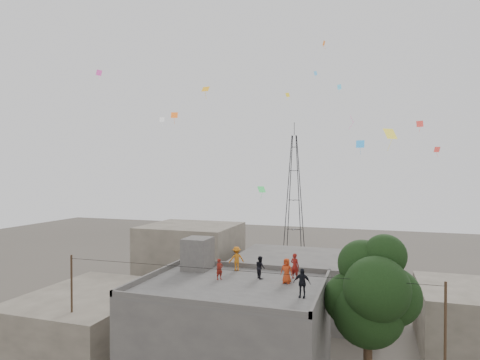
# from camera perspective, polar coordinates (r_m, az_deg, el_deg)

# --- Properties ---
(main_building) EXTENTS (10.00, 8.00, 6.10)m
(main_building) POSITION_cam_1_polar(r_m,az_deg,el_deg) (23.85, -1.24, -21.67)
(main_building) COLOR #4D4B48
(main_building) RESTS_ON ground
(parapet) EXTENTS (10.00, 8.00, 0.30)m
(parapet) POSITION_cam_1_polar(r_m,az_deg,el_deg) (22.81, -1.24, -14.23)
(parapet) COLOR #4D4B48
(parapet) RESTS_ON main_building
(stair_head_box) EXTENTS (1.60, 1.80, 2.00)m
(stair_head_box) POSITION_cam_1_polar(r_m,az_deg,el_deg) (26.13, -6.03, -10.36)
(stair_head_box) COLOR #4D4B48
(stair_head_box) RESTS_ON main_building
(neighbor_west) EXTENTS (8.00, 10.00, 4.00)m
(neighbor_west) POSITION_cam_1_polar(r_m,az_deg,el_deg) (30.98, -20.50, -18.37)
(neighbor_west) COLOR #5F574B
(neighbor_west) RESTS_ON ground
(neighbor_north) EXTENTS (12.00, 9.00, 5.00)m
(neighbor_north) POSITION_cam_1_polar(r_m,az_deg,el_deg) (36.48, 9.48, -14.50)
(neighbor_north) COLOR #4D4B48
(neighbor_north) RESTS_ON ground
(neighbor_northwest) EXTENTS (9.00, 8.00, 7.00)m
(neighbor_northwest) POSITION_cam_1_polar(r_m,az_deg,el_deg) (41.57, -6.97, -11.15)
(neighbor_northwest) COLOR #5F574B
(neighbor_northwest) RESTS_ON ground
(neighbor_east) EXTENTS (7.00, 8.00, 4.40)m
(neighbor_east) POSITION_cam_1_polar(r_m,az_deg,el_deg) (33.01, 30.33, -16.85)
(neighbor_east) COLOR #5F574B
(neighbor_east) RESTS_ON ground
(tree) EXTENTS (4.90, 4.60, 9.10)m
(tree) POSITION_cam_1_polar(r_m,az_deg,el_deg) (22.20, 18.22, -15.11)
(tree) COLOR black
(tree) RESTS_ON ground
(utility_line) EXTENTS (20.12, 0.62, 7.40)m
(utility_line) POSITION_cam_1_polar(r_m,az_deg,el_deg) (22.31, -1.10, -21.16)
(utility_line) COLOR black
(utility_line) RESTS_ON ground
(transmission_tower) EXTENTS (2.97, 2.97, 20.01)m
(transmission_tower) POSITION_cam_1_polar(r_m,az_deg,el_deg) (61.88, 7.70, -1.95)
(transmission_tower) COLOR black
(transmission_tower) RESTS_ON ground
(person_red_adult) EXTENTS (0.63, 0.52, 1.48)m
(person_red_adult) POSITION_cam_1_polar(r_m,az_deg,el_deg) (23.98, 7.81, -12.03)
(person_red_adult) COLOR maroon
(person_red_adult) RESTS_ON main_building
(person_orange_child) EXTENTS (0.73, 0.53, 1.39)m
(person_orange_child) POSITION_cam_1_polar(r_m,az_deg,el_deg) (23.02, 6.64, -12.70)
(person_orange_child) COLOR #C23A16
(person_orange_child) RESTS_ON main_building
(person_dark_child) EXTENTS (0.78, 0.80, 1.30)m
(person_dark_child) POSITION_cam_1_polar(r_m,az_deg,el_deg) (23.91, 2.90, -12.28)
(person_dark_child) COLOR black
(person_dark_child) RESTS_ON main_building
(person_dark_adult) EXTENTS (0.85, 0.37, 1.44)m
(person_dark_adult) POSITION_cam_1_polar(r_m,az_deg,el_deg) (20.62, 8.80, -14.26)
(person_dark_adult) COLOR black
(person_dark_adult) RESTS_ON main_building
(person_orange_adult) EXTENTS (1.11, 1.02, 1.50)m
(person_orange_adult) POSITION_cam_1_polar(r_m,az_deg,el_deg) (25.69, -0.50, -11.11)
(person_orange_adult) COLOR #C86D16
(person_orange_adult) RESTS_ON main_building
(person_red_child) EXTENTS (0.49, 0.52, 1.19)m
(person_red_child) POSITION_cam_1_polar(r_m,az_deg,el_deg) (23.68, -2.94, -12.55)
(person_red_child) COLOR maroon
(person_red_child) RESTS_ON main_building
(kites) EXTENTS (23.08, 17.32, 12.19)m
(kites) POSITION_cam_1_polar(r_m,az_deg,el_deg) (28.52, 9.02, 9.30)
(kites) COLOR orange
(kites) RESTS_ON ground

